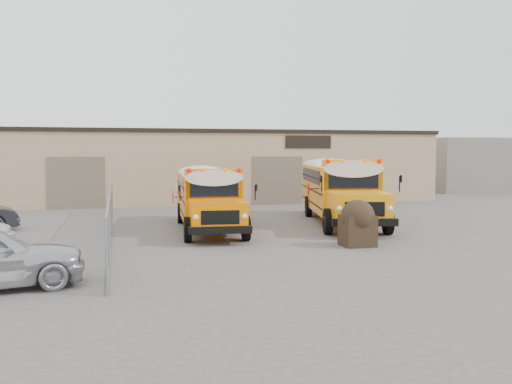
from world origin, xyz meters
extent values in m
plane|color=#494643|center=(0.00, 0.00, 0.00)|extent=(120.00, 120.00, 0.00)
cube|color=tan|center=(0.00, 20.00, 2.25)|extent=(30.00, 10.00, 4.50)
cube|color=black|center=(0.00, 20.00, 4.55)|extent=(30.20, 10.20, 0.25)
cube|color=black|center=(6.00, 14.98, 3.90)|extent=(3.00, 0.08, 0.80)
cube|color=brown|center=(-8.00, 14.98, 1.50)|extent=(3.20, 0.08, 3.00)
cube|color=brown|center=(4.00, 14.98, 1.50)|extent=(3.20, 0.08, 3.00)
cylinder|color=gray|center=(-6.00, -6.00, 0.90)|extent=(0.07, 0.07, 1.80)
cylinder|color=gray|center=(-6.00, -3.00, 0.90)|extent=(0.07, 0.07, 1.80)
cylinder|color=gray|center=(-6.00, 0.00, 0.90)|extent=(0.07, 0.07, 1.80)
cylinder|color=gray|center=(-6.00, 3.00, 0.90)|extent=(0.07, 0.07, 1.80)
cylinder|color=gray|center=(-6.00, 6.00, 0.90)|extent=(0.07, 0.07, 1.80)
cylinder|color=gray|center=(-6.00, 9.00, 0.90)|extent=(0.07, 0.07, 1.80)
cylinder|color=gray|center=(-6.00, 12.00, 0.90)|extent=(0.07, 0.07, 1.80)
cylinder|color=gray|center=(-6.00, 3.00, 1.78)|extent=(0.05, 18.00, 0.05)
cylinder|color=gray|center=(-6.00, 3.00, 0.05)|extent=(0.05, 18.00, 0.05)
cube|color=gray|center=(-6.00, 3.00, 0.90)|extent=(0.02, 18.00, 1.70)
cube|color=gray|center=(24.00, 24.00, 2.20)|extent=(10.00, 8.00, 4.40)
cube|color=orange|center=(-1.60, 10.88, 1.39)|extent=(2.68, 6.94, 1.84)
cube|color=orange|center=(-1.88, 6.49, 0.98)|extent=(2.10, 2.10, 1.03)
cube|color=black|center=(-1.82, 7.49, 1.90)|extent=(1.84, 0.17, 0.67)
cube|color=silver|center=(-1.60, 10.88, 2.44)|extent=(2.68, 7.02, 0.36)
cube|color=orange|center=(-1.81, 7.70, 2.47)|extent=(2.22, 0.59, 0.32)
sphere|color=#E50705|center=(-2.76, 7.55, 2.57)|extent=(0.18, 0.18, 0.18)
sphere|color=#E50705|center=(-0.88, 7.43, 2.57)|extent=(0.18, 0.18, 0.18)
sphere|color=orange|center=(-2.24, 7.52, 2.57)|extent=(0.18, 0.18, 0.18)
sphere|color=orange|center=(-1.40, 7.47, 2.57)|extent=(0.18, 0.18, 0.18)
cube|color=black|center=(-1.95, 5.44, 0.57)|extent=(2.20, 0.34, 0.25)
cube|color=black|center=(-1.38, 14.33, 0.57)|extent=(2.20, 0.32, 0.25)
cube|color=black|center=(-1.60, 10.88, 1.32)|extent=(2.70, 6.81, 0.05)
cube|color=black|center=(-1.58, 11.14, 1.90)|extent=(2.63, 5.87, 0.56)
cylinder|color=black|center=(-2.94, 6.66, 0.47)|extent=(0.31, 0.95, 0.93)
cylinder|color=black|center=(-0.81, 6.52, 0.47)|extent=(0.31, 0.95, 0.93)
cylinder|color=black|center=(-2.58, 12.30, 0.47)|extent=(0.31, 0.95, 0.93)
cylinder|color=black|center=(-0.45, 12.17, 0.47)|extent=(0.31, 0.95, 0.93)
cylinder|color=#BF0505|center=(-3.27, 8.65, 1.50)|extent=(0.06, 0.50, 0.50)
cube|color=#FF9B0E|center=(5.79, 12.25, 1.55)|extent=(4.08, 8.01, 2.06)
cube|color=#FF9B0E|center=(4.75, 7.43, 1.10)|extent=(2.63, 2.63, 1.16)
cube|color=black|center=(4.99, 8.53, 2.13)|extent=(2.03, 0.50, 0.75)
cube|color=silver|center=(5.79, 12.25, 2.74)|extent=(4.10, 8.09, 0.40)
cube|color=#FF9B0E|center=(5.04, 8.76, 2.77)|extent=(2.52, 1.01, 0.36)
sphere|color=#E50705|center=(3.95, 8.75, 2.89)|extent=(0.20, 0.20, 0.20)
sphere|color=#E50705|center=(6.02, 8.31, 2.89)|extent=(0.20, 0.20, 0.20)
sphere|color=orange|center=(4.52, 8.63, 2.89)|extent=(0.20, 0.20, 0.20)
sphere|color=orange|center=(5.45, 8.43, 2.89)|extent=(0.20, 0.20, 0.20)
cube|color=black|center=(4.50, 6.27, 0.64)|extent=(2.46, 0.74, 0.28)
cube|color=black|center=(6.61, 16.05, 0.64)|extent=(2.45, 0.72, 0.28)
cube|color=black|center=(5.79, 12.25, 1.48)|extent=(4.08, 7.87, 0.06)
cube|color=black|center=(5.86, 12.54, 2.13)|extent=(3.85, 6.83, 0.62)
cylinder|color=black|center=(3.60, 7.79, 0.52)|extent=(0.50, 1.08, 1.05)
cylinder|color=black|center=(5.94, 7.28, 0.52)|extent=(0.50, 1.08, 1.05)
cylinder|color=black|center=(4.95, 14.00, 0.52)|extent=(0.50, 1.08, 1.05)
cylinder|color=black|center=(7.29, 13.49, 0.52)|extent=(0.50, 1.08, 1.05)
cylinder|color=#BF0505|center=(3.57, 10.05, 1.68)|extent=(0.15, 0.56, 0.56)
cube|color=black|center=(2.33, -0.94, 0.54)|extent=(1.10, 0.99, 1.08)
sphere|color=black|center=(2.33, -0.94, 1.03)|extent=(1.19, 1.19, 1.19)
camera|label=1|loc=(-5.75, -19.14, 3.25)|focal=40.00mm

